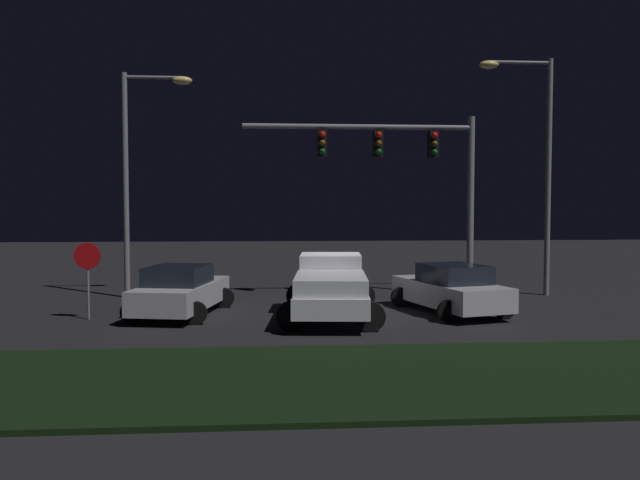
{
  "coord_description": "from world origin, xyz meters",
  "views": [
    {
      "loc": [
        -1.99,
        -20.26,
        3.28
      ],
      "look_at": [
        -0.4,
        1.23,
        2.15
      ],
      "focal_mm": 36.06,
      "sensor_mm": 36.0,
      "label": 1
    }
  ],
  "objects": [
    {
      "name": "ground_plane",
      "position": [
        0.0,
        0.0,
        0.0
      ],
      "size": [
        80.0,
        80.0,
        0.0
      ],
      "primitive_type": "plane",
      "color": "black"
    },
    {
      "name": "grass_median",
      "position": [
        0.0,
        -8.39,
        0.05
      ],
      "size": [
        23.4,
        5.22,
        0.1
      ],
      "primitive_type": "cube",
      "color": "black",
      "rests_on": "ground_plane"
    },
    {
      "name": "pickup_truck",
      "position": [
        -0.3,
        -1.56,
        1.0
      ],
      "size": [
        3.2,
        5.56,
        1.8
      ],
      "rotation": [
        0.0,
        0.0,
        1.48
      ],
      "color": "silver",
      "rests_on": "ground_plane"
    },
    {
      "name": "car_sedan",
      "position": [
        3.46,
        -1.0,
        0.74
      ],
      "size": [
        3.2,
        4.72,
        1.51
      ],
      "rotation": [
        0.0,
        0.0,
        1.84
      ],
      "color": "#B7B7BC",
      "rests_on": "ground_plane"
    },
    {
      "name": "car_sedan_far",
      "position": [
        -4.76,
        -0.81,
        0.74
      ],
      "size": [
        3.02,
        4.66,
        1.51
      ],
      "rotation": [
        0.0,
        0.0,
        1.38
      ],
      "color": "#B7B7BC",
      "rests_on": "ground_plane"
    },
    {
      "name": "traffic_signal_gantry",
      "position": [
        2.72,
        2.52,
        4.9
      ],
      "size": [
        8.32,
        0.56,
        6.5
      ],
      "color": "slate",
      "rests_on": "ground_plane"
    },
    {
      "name": "street_lamp_left",
      "position": [
        -6.72,
        3.15,
        5.04
      ],
      "size": [
        2.48,
        0.44,
        8.0
      ],
      "color": "slate",
      "rests_on": "ground_plane"
    },
    {
      "name": "street_lamp_right",
      "position": [
        7.56,
        2.63,
        5.4
      ],
      "size": [
        2.73,
        0.44,
        8.63
      ],
      "color": "slate",
      "rests_on": "ground_plane"
    },
    {
      "name": "stop_sign",
      "position": [
        -7.32,
        -1.37,
        1.56
      ],
      "size": [
        0.76,
        0.08,
        2.23
      ],
      "color": "slate",
      "rests_on": "ground_plane"
    }
  ]
}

